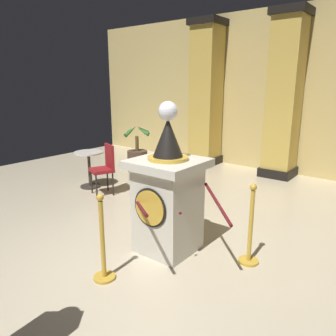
{
  "coord_description": "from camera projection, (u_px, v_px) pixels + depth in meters",
  "views": [
    {
      "loc": [
        2.46,
        -2.67,
        2.08
      ],
      "look_at": [
        0.12,
        0.34,
        1.08
      ],
      "focal_mm": 34.84,
      "sensor_mm": 36.0,
      "label": 1
    }
  ],
  "objects": [
    {
      "name": "stanchion_near",
      "position": [
        103.0,
        251.0,
        3.49
      ],
      "size": [
        0.24,
        0.24,
        0.98
      ],
      "color": "gold",
      "rests_on": "ground_plane"
    },
    {
      "name": "potted_palm_left",
      "position": [
        137.0,
        157.0,
        7.9
      ],
      "size": [
        0.74,
        0.73,
        1.14
      ],
      "color": "#4C3828",
      "rests_on": "ground_plane"
    },
    {
      "name": "column_left",
      "position": [
        206.0,
        95.0,
        8.29
      ],
      "size": [
        0.76,
        0.76,
        3.59
      ],
      "color": "black",
      "rests_on": "ground_plane"
    },
    {
      "name": "cafe_table",
      "position": [
        89.0,
        165.0,
        6.62
      ],
      "size": [
        0.58,
        0.58,
        0.74
      ],
      "color": "#332D28",
      "rests_on": "ground_plane"
    },
    {
      "name": "velvet_rope",
      "position": [
        180.0,
        206.0,
        3.54
      ],
      "size": [
        1.22,
        1.23,
        0.22
      ],
      "color": "#591419"
    },
    {
      "name": "back_wall",
      "position": [
        291.0,
        93.0,
        7.43
      ],
      "size": [
        11.94,
        0.16,
        3.74
      ],
      "primitive_type": "cube",
      "color": "tan",
      "rests_on": "ground_plane"
    },
    {
      "name": "cafe_chair_red",
      "position": [
        105.0,
        165.0,
        6.19
      ],
      "size": [
        0.53,
        0.53,
        0.96
      ],
      "color": "black",
      "rests_on": "ground_plane"
    },
    {
      "name": "pedestal_clock",
      "position": [
        168.0,
        196.0,
        4.03
      ],
      "size": [
        0.83,
        0.83,
        1.88
      ],
      "color": "beige",
      "rests_on": "ground_plane"
    },
    {
      "name": "ground_plane",
      "position": [
        144.0,
        257.0,
        4.03
      ],
      "size": [
        11.94,
        11.94,
        0.0
      ],
      "primitive_type": "plane",
      "color": "beige"
    },
    {
      "name": "column_centre_rear",
      "position": [
        284.0,
        97.0,
        7.11
      ],
      "size": [
        0.74,
        0.74,
        3.59
      ],
      "color": "black",
      "rests_on": "ground_plane"
    },
    {
      "name": "stanchion_far",
      "position": [
        250.0,
        236.0,
        3.82
      ],
      "size": [
        0.24,
        0.24,
        0.98
      ],
      "color": "gold",
      "rests_on": "ground_plane"
    }
  ]
}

